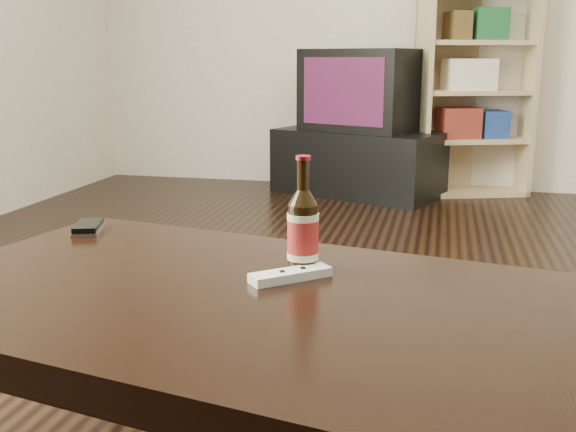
% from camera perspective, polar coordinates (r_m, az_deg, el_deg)
% --- Properties ---
extents(floor, '(5.00, 6.00, 0.01)m').
position_cam_1_polar(floor, '(1.91, 13.45, -14.68)').
color(floor, black).
rests_on(floor, ground).
extents(tv_stand, '(1.17, 0.87, 0.42)m').
position_cam_1_polar(tv_stand, '(4.45, 5.93, 4.54)').
color(tv_stand, black).
rests_on(tv_stand, floor).
extents(tv, '(0.80, 0.65, 0.51)m').
position_cam_1_polar(tv, '(4.41, 6.07, 10.55)').
color(tv, black).
rests_on(tv, tv_stand).
extents(bookshelf, '(0.78, 0.54, 1.33)m').
position_cam_1_polar(bookshelf, '(4.58, 15.29, 10.44)').
color(bookshelf, tan).
rests_on(bookshelf, floor).
extents(coffee_table, '(1.37, 0.96, 0.47)m').
position_cam_1_polar(coffee_table, '(1.24, -3.96, -9.21)').
color(coffee_table, black).
rests_on(coffee_table, floor).
extents(beer_bottle, '(0.08, 0.08, 0.23)m').
position_cam_1_polar(beer_bottle, '(1.32, 1.27, -1.22)').
color(beer_bottle, black).
rests_on(beer_bottle, coffee_table).
extents(phone, '(0.09, 0.13, 0.02)m').
position_cam_1_polar(phone, '(1.70, -16.55, -0.93)').
color(phone, '#A5A5A7').
rests_on(phone, coffee_table).
extents(remote, '(0.15, 0.14, 0.02)m').
position_cam_1_polar(remote, '(1.28, 0.22, -5.01)').
color(remote, silver).
rests_on(remote, coffee_table).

